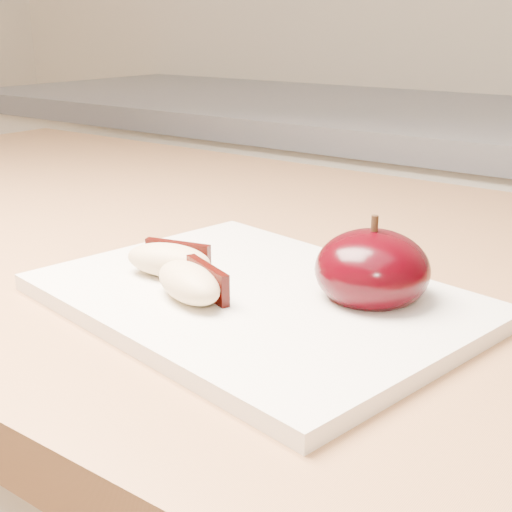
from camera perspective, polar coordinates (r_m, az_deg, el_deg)
The scene contains 4 objects.
cutting_board at distance 0.49m, azimuth 0.00°, elevation -3.42°, with size 0.29×0.21×0.01m, color silver.
apple_half at distance 0.48m, azimuth 9.27°, elevation -1.09°, with size 0.10×0.10×0.06m.
apple_wedge_a at distance 0.52m, azimuth -6.91°, elevation -0.29°, with size 0.07×0.05×0.02m.
apple_wedge_b at distance 0.47m, azimuth -5.23°, elevation -2.10°, with size 0.07×0.05×0.02m.
Camera 1 is at (0.26, 0.01, 1.09)m, focal length 50.00 mm.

